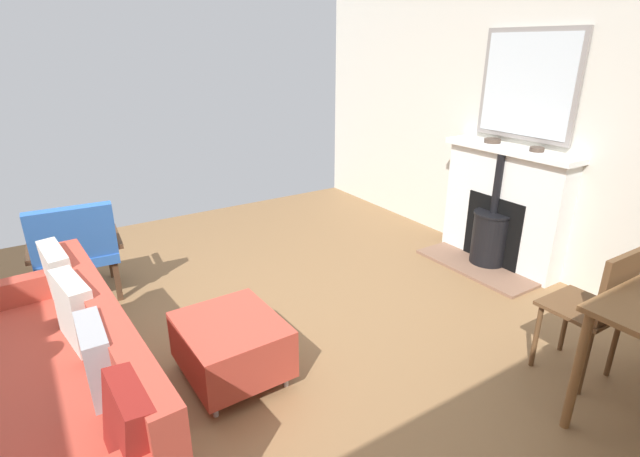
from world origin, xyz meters
The scene contains 10 objects.
ground_plane centered at (0.00, 0.00, 0.00)m, with size 5.91×5.82×0.01m, color olive.
wall_left centered at (-2.96, 0.00, 1.39)m, with size 0.12×5.82×2.78m, color beige.
fireplace centered at (-2.74, 0.04, 0.50)m, with size 0.63×1.28×1.12m.
mirror_over_mantel centered at (-2.87, 0.04, 1.65)m, with size 0.04×0.94×0.93m.
mantel_bowl_near centered at (-2.78, -0.17, 1.15)m, with size 0.15×0.15×0.04m.
mantel_bowl_far centered at (-2.78, 0.28, 1.15)m, with size 0.12×0.12×0.04m.
sofa centered at (1.01, 0.29, 0.35)m, with size 0.93×2.01×0.83m.
ottoman centered at (0.06, 0.27, 0.25)m, with size 0.59×0.67×0.40m.
armchair_accent centered at (0.70, -1.31, 0.48)m, with size 0.72×0.64×0.86m.
dining_chair_near_fireplace centered at (-1.79, 1.47, 0.53)m, with size 0.40×0.40×0.89m.
Camera 1 is at (0.95, 2.66, 1.98)m, focal length 26.80 mm.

